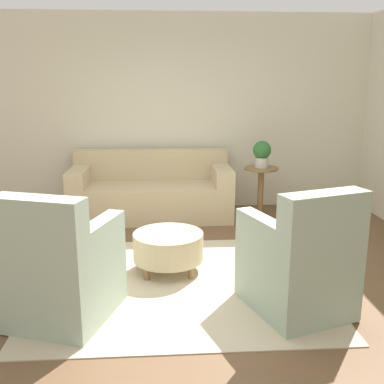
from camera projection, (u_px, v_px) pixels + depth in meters
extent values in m
plane|color=brown|center=(180.00, 284.00, 4.21)|extent=(16.00, 16.00, 0.00)
cube|color=beige|center=(171.00, 113.00, 6.56)|extent=(9.41, 0.12, 2.80)
cube|color=beige|center=(180.00, 283.00, 4.21)|extent=(2.60, 2.28, 0.01)
cube|color=#C6B289|center=(152.00, 201.00, 6.23)|extent=(2.18, 0.92, 0.47)
cube|color=#C6B289|center=(151.00, 164.00, 6.47)|extent=(2.18, 0.20, 0.43)
cube|color=#C6B289|center=(79.00, 177.00, 6.07)|extent=(0.24, 0.88, 0.24)
cube|color=#C6B289|center=(222.00, 175.00, 6.19)|extent=(0.24, 0.88, 0.24)
cube|color=olive|center=(151.00, 225.00, 5.87)|extent=(1.97, 0.05, 0.06)
cube|color=#9EB29E|center=(67.00, 288.00, 3.59)|extent=(0.91, 0.99, 0.46)
cube|color=#9EB29E|center=(39.00, 238.00, 3.17)|extent=(0.72, 0.41, 0.60)
cube|color=#9EB29E|center=(97.00, 244.00, 3.45)|extent=(0.38, 0.78, 0.33)
cube|color=#9EB29E|center=(34.00, 238.00, 3.58)|extent=(0.38, 0.78, 0.33)
cube|color=olive|center=(90.00, 290.00, 3.99)|extent=(0.61, 0.24, 0.06)
cube|color=#9EB29E|center=(295.00, 281.00, 3.71)|extent=(0.91, 0.99, 0.46)
cube|color=#9EB29E|center=(323.00, 232.00, 3.31)|extent=(0.72, 0.41, 0.60)
cube|color=#9EB29E|center=(324.00, 231.00, 3.74)|extent=(0.38, 0.78, 0.33)
cube|color=#9EB29E|center=(266.00, 240.00, 3.53)|extent=(0.38, 0.78, 0.33)
cube|color=olive|center=(269.00, 285.00, 4.10)|extent=(0.61, 0.24, 0.06)
cylinder|color=#C6B289|center=(168.00, 246.00, 4.43)|extent=(0.69, 0.69, 0.27)
cylinder|color=olive|center=(147.00, 274.00, 4.26)|extent=(0.05, 0.05, 0.12)
cylinder|color=olive|center=(191.00, 272.00, 4.29)|extent=(0.05, 0.05, 0.12)
cylinder|color=olive|center=(148.00, 257.00, 4.67)|extent=(0.05, 0.05, 0.12)
cylinder|color=olive|center=(188.00, 256.00, 4.69)|extent=(0.05, 0.05, 0.12)
cylinder|color=olive|center=(261.00, 168.00, 6.08)|extent=(0.46, 0.46, 0.03)
cylinder|color=olive|center=(260.00, 194.00, 6.17)|extent=(0.08, 0.08, 0.69)
cylinder|color=olive|center=(260.00, 217.00, 6.25)|extent=(0.25, 0.25, 0.03)
cylinder|color=beige|center=(262.00, 162.00, 6.06)|extent=(0.18, 0.18, 0.13)
sphere|color=#2D6B33|center=(262.00, 150.00, 6.02)|extent=(0.24, 0.24, 0.24)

